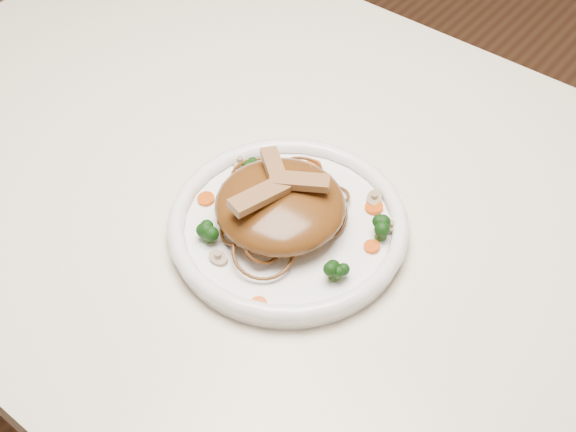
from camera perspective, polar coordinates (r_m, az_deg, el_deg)
The scene contains 19 objects.
table at distance 1.00m, azimuth -0.53°, elevation -1.53°, with size 1.20×0.80×0.75m.
plate at distance 0.86m, azimuth 0.00°, elevation -0.99°, with size 0.27×0.27×0.02m, color white.
noodle_mound at distance 0.84m, azimuth -0.59°, elevation 0.83°, with size 0.15×0.15×0.05m, color brown.
chicken_a at distance 0.82m, azimuth 0.87°, elevation 2.63°, with size 0.07×0.02×0.01m, color #9D6F4A.
chicken_b at distance 0.84m, azimuth -1.02°, elevation 3.62°, with size 0.06×0.02×0.01m, color #9D6F4A.
chicken_c at distance 0.81m, azimuth -2.18°, elevation 1.50°, with size 0.07×0.02×0.01m, color #9D6F4A.
broccoli_0 at distance 0.84m, azimuth 7.06°, elevation -0.86°, with size 0.03×0.03×0.03m, color #0F340A, non-canonical shape.
broccoli_1 at distance 0.90m, azimuth -2.56°, elevation 3.68°, with size 0.02×0.02×0.03m, color #0F340A, non-canonical shape.
broccoli_2 at distance 0.84m, azimuth -6.03°, elevation -1.11°, with size 0.02×0.02×0.03m, color #0F340A, non-canonical shape.
broccoli_3 at distance 0.80m, azimuth 3.58°, elevation -4.02°, with size 0.02×0.02×0.03m, color #0F340A, non-canonical shape.
carrot_0 at distance 0.88m, azimuth 6.48°, elevation 0.64°, with size 0.02×0.02×0.01m, color #EE4B08.
carrot_1 at distance 0.88m, azimuth -6.19°, elevation 1.28°, with size 0.02×0.02×0.01m, color #EE4B08.
carrot_2 at distance 0.84m, azimuth 6.32°, elevation -2.31°, with size 0.02×0.02×0.01m, color #EE4B08.
carrot_3 at distance 0.92m, azimuth 1.87°, elevation 3.71°, with size 0.02×0.02×0.01m, color #EE4B08.
carrot_4 at distance 0.78m, azimuth -2.22°, elevation -6.67°, with size 0.02×0.02×0.01m, color #EE4B08.
mushroom_0 at distance 0.82m, azimuth -5.27°, elevation -3.17°, with size 0.02×0.02×0.01m, color tan.
mushroom_1 at distance 0.86m, azimuth 7.82°, elevation -0.85°, with size 0.02×0.02×0.01m, color tan.
mushroom_2 at distance 0.92m, azimuth -3.61°, elevation 4.03°, with size 0.02×0.02×0.01m, color tan.
mushroom_3 at distance 0.88m, azimuth 6.48°, elevation 1.29°, with size 0.02×0.02×0.01m, color tan.
Camera 1 is at (0.41, -0.50, 1.40)m, focal length 47.26 mm.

